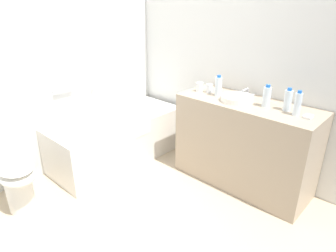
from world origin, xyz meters
The scene contains 15 objects.
ground_plane centered at (0.00, 0.00, 0.00)m, with size 3.85×3.85×0.00m, color #C1AD8E.
wall_back_tiled centered at (0.00, 1.23, 1.30)m, with size 3.25×0.10×2.60m, color silver.
wall_right_mirror centered at (1.48, 0.00, 1.30)m, with size 0.10×2.76×2.60m, color silver.
bathtub centered at (0.61, 0.85, 0.28)m, with size 1.51×0.66×1.29m.
toilet centered at (-0.54, 0.82, 0.37)m, with size 0.39×0.52×0.74m.
vanity_counter centered at (1.16, -0.44, 0.43)m, with size 0.53×1.32×0.86m, color tan.
sink_basin centered at (1.12, -0.34, 0.89)m, with size 0.30×0.30×0.05m, color white.
sink_faucet centered at (1.30, -0.34, 0.90)m, with size 0.12×0.15×0.09m.
water_bottle_0 centered at (1.14, -0.88, 0.96)m, with size 0.06×0.06×0.21m.
water_bottle_1 centered at (1.13, -0.12, 0.96)m, with size 0.07×0.07×0.21m.
water_bottle_2 centered at (1.16, -0.61, 0.95)m, with size 0.07×0.07×0.20m.
water_bottle_3 centered at (1.19, -0.78, 0.95)m, with size 0.07×0.07×0.20m.
drinking_glass_0 centered at (1.13, 0.10, 0.91)m, with size 0.07×0.07×0.09m, color white.
drinking_glass_1 centered at (1.17, 0.01, 0.90)m, with size 0.07×0.07×0.09m, color white.
soap_dish centered at (1.14, -0.98, 0.87)m, with size 0.09×0.06×0.02m, color white.
Camera 1 is at (-1.24, -1.66, 1.75)m, focal length 31.85 mm.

